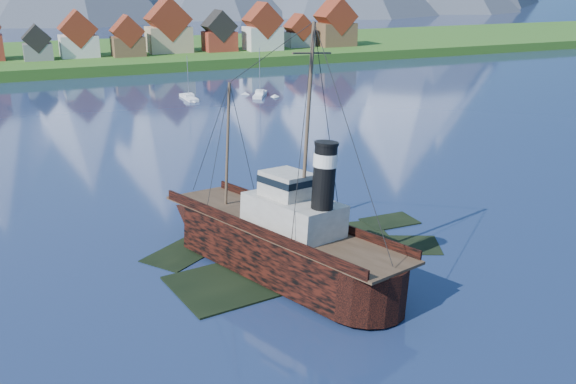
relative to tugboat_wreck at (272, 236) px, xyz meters
name	(u,v)px	position (x,y,z in m)	size (l,w,h in m)	color
ground	(288,261)	(1.81, 0.38, -3.09)	(1400.00, 1400.00, 0.00)	#192647
shoal	(295,253)	(3.59, 2.54, -3.44)	(31.71, 21.24, 1.14)	black
shore_bank	(82,60)	(1.81, 170.38, -3.09)	(600.00, 80.00, 3.20)	#244F16
seawall	(98,76)	(1.81, 132.38, -3.09)	(600.00, 2.50, 2.00)	#3F3D38
tugboat_wreck	(272,236)	(0.00, 0.00, 0.00)	(7.22, 31.12, 24.66)	black
sailboat_d	(260,95)	(32.08, 85.94, -2.83)	(6.09, 8.44, 11.61)	silver
sailboat_e	(189,98)	(15.91, 88.96, -2.87)	(2.30, 8.82, 10.20)	silver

